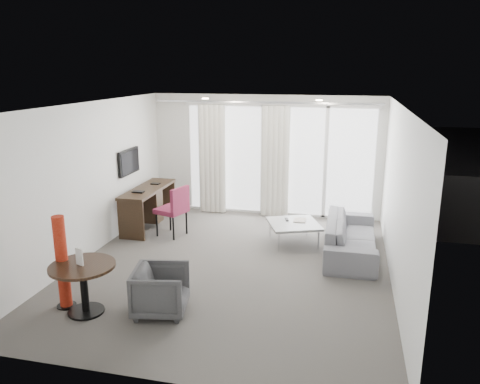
% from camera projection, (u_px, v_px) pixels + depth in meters
% --- Properties ---
extents(floor, '(5.00, 6.00, 0.00)m').
position_uv_depth(floor, '(232.00, 266.00, 7.66)').
color(floor, '#524E49').
rests_on(floor, ground).
extents(ceiling, '(5.00, 6.00, 0.00)m').
position_uv_depth(ceiling, '(231.00, 105.00, 6.99)').
color(ceiling, white).
rests_on(ceiling, ground).
extents(wall_left, '(0.00, 6.00, 2.60)m').
position_uv_depth(wall_left, '(88.00, 181.00, 7.88)').
color(wall_left, silver).
rests_on(wall_left, ground).
extents(wall_right, '(0.00, 6.00, 2.60)m').
position_uv_depth(wall_right, '(398.00, 199.00, 6.77)').
color(wall_right, silver).
rests_on(wall_right, ground).
extents(wall_front, '(5.00, 0.00, 2.60)m').
position_uv_depth(wall_front, '(155.00, 265.00, 4.50)').
color(wall_front, silver).
rests_on(wall_front, ground).
extents(window_panel, '(4.00, 0.02, 2.38)m').
position_uv_depth(window_panel, '(279.00, 161.00, 10.09)').
color(window_panel, white).
rests_on(window_panel, ground).
extents(window_frame, '(4.10, 0.06, 2.44)m').
position_uv_depth(window_frame, '(279.00, 161.00, 10.08)').
color(window_frame, white).
rests_on(window_frame, ground).
extents(curtain_left, '(0.60, 0.20, 2.38)m').
position_uv_depth(curtain_left, '(212.00, 159.00, 10.26)').
color(curtain_left, silver).
rests_on(curtain_left, ground).
extents(curtain_right, '(0.60, 0.20, 2.38)m').
position_uv_depth(curtain_right, '(275.00, 162.00, 9.95)').
color(curtain_right, silver).
rests_on(curtain_right, ground).
extents(curtain_track, '(4.80, 0.04, 0.04)m').
position_uv_depth(curtain_track, '(264.00, 102.00, 9.68)').
color(curtain_track, '#B2B2B7').
rests_on(curtain_track, ceiling).
extents(downlight_a, '(0.12, 0.12, 0.02)m').
position_uv_depth(downlight_a, '(205.00, 99.00, 8.70)').
color(downlight_a, '#FFE0B2').
rests_on(downlight_a, ceiling).
extents(downlight_b, '(0.12, 0.12, 0.02)m').
position_uv_depth(downlight_b, '(319.00, 100.00, 8.24)').
color(downlight_b, '#FFE0B2').
rests_on(downlight_b, ceiling).
extents(desk, '(0.54, 1.72, 0.81)m').
position_uv_depth(desk, '(149.00, 207.00, 9.49)').
color(desk, black).
rests_on(desk, floor).
extents(tv, '(0.05, 0.80, 0.50)m').
position_uv_depth(tv, '(129.00, 162.00, 9.22)').
color(tv, black).
rests_on(tv, wall_left).
extents(desk_chair, '(0.66, 0.64, 0.98)m').
position_uv_depth(desk_chair, '(171.00, 211.00, 8.96)').
color(desk_chair, maroon).
rests_on(desk_chair, floor).
extents(round_table, '(1.06, 1.06, 0.68)m').
position_uv_depth(round_table, '(84.00, 289.00, 6.12)').
color(round_table, black).
rests_on(round_table, floor).
extents(menu_card, '(0.12, 0.06, 0.23)m').
position_uv_depth(menu_card, '(80.00, 262.00, 6.02)').
color(menu_card, white).
rests_on(menu_card, round_table).
extents(red_lamp, '(0.26, 0.26, 1.29)m').
position_uv_depth(red_lamp, '(62.00, 262.00, 6.20)').
color(red_lamp, '#A32412').
rests_on(red_lamp, floor).
extents(tub_armchair, '(0.81, 0.80, 0.63)m').
position_uv_depth(tub_armchair, '(161.00, 290.00, 6.13)').
color(tub_armchair, '#39393C').
rests_on(tub_armchair, floor).
extents(coffee_table, '(1.14, 1.14, 0.40)m').
position_uv_depth(coffee_table, '(293.00, 233.00, 8.62)').
color(coffee_table, gray).
rests_on(coffee_table, floor).
extents(remote, '(0.09, 0.16, 0.02)m').
position_uv_depth(remote, '(287.00, 222.00, 8.73)').
color(remote, black).
rests_on(remote, coffee_table).
extents(magazine, '(0.22, 0.28, 0.02)m').
position_uv_depth(magazine, '(300.00, 222.00, 8.70)').
color(magazine, gray).
rests_on(magazine, coffee_table).
extents(sofa, '(0.84, 2.15, 0.63)m').
position_uv_depth(sofa, '(351.00, 236.00, 8.11)').
color(sofa, slate).
rests_on(sofa, floor).
extents(terrace_slab, '(5.60, 3.00, 0.12)m').
position_uv_depth(terrace_slab, '(287.00, 198.00, 11.84)').
color(terrace_slab, '#4D4D50').
rests_on(terrace_slab, ground).
extents(rattan_chair_a, '(0.74, 0.74, 0.83)m').
position_uv_depth(rattan_chair_a, '(300.00, 183.00, 11.40)').
color(rattan_chair_a, brown).
rests_on(rattan_chair_a, terrace_slab).
extents(rattan_chair_b, '(0.70, 0.70, 0.84)m').
position_uv_depth(rattan_chair_b, '(342.00, 187.00, 11.01)').
color(rattan_chair_b, brown).
rests_on(rattan_chair_b, terrace_slab).
extents(rattan_table, '(0.49, 0.49, 0.49)m').
position_uv_depth(rattan_table, '(339.00, 192.00, 11.24)').
color(rattan_table, brown).
rests_on(rattan_table, terrace_slab).
extents(balustrade, '(5.50, 0.06, 1.05)m').
position_uv_depth(balustrade, '(294.00, 166.00, 13.06)').
color(balustrade, '#B2B2B7').
rests_on(balustrade, terrace_slab).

